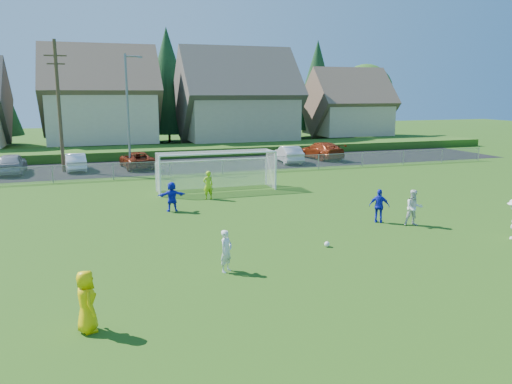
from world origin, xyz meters
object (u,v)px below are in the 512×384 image
at_px(car_b, 76,162).
at_px(car_g, 321,150).
at_px(car_f, 289,154).
at_px(player_blue_a, 379,206).
at_px(player_blue_b, 172,196).
at_px(soccer_ball, 327,244).
at_px(player_white_a, 226,251).
at_px(car_c, 137,160).
at_px(soccer_goal, 216,165).
at_px(player_white_b, 414,208).
at_px(car_a, 11,163).
at_px(referee, 86,301).
at_px(goalkeeper, 208,185).

xyz_separation_m(car_b, car_g, (21.58, 0.20, 0.09)).
bearing_deg(car_f, car_g, -153.43).
xyz_separation_m(player_blue_a, player_blue_b, (-9.00, 5.43, -0.02)).
xyz_separation_m(soccer_ball, player_blue_b, (-4.93, 8.12, 0.67)).
distance_m(player_white_a, car_f, 27.57).
relative_size(player_white_a, player_blue_b, 0.95).
xyz_separation_m(car_f, car_g, (3.81, 1.38, 0.04)).
distance_m(player_white_a, player_blue_a, 9.58).
xyz_separation_m(soccer_ball, player_blue_a, (4.07, 2.69, 0.70)).
height_order(player_blue_a, car_c, player_blue_a).
distance_m(car_f, car_g, 4.05).
xyz_separation_m(car_g, soccer_goal, (-12.96, -11.60, 0.84)).
height_order(player_white_b, car_g, player_white_b).
bearing_deg(car_a, player_blue_b, 120.61).
bearing_deg(referee, player_white_a, -68.97).
relative_size(player_blue_a, goalkeeper, 0.97).
relative_size(car_b, soccer_goal, 0.57).
height_order(player_blue_b, car_b, player_blue_b).
distance_m(player_white_a, car_b, 26.39).
bearing_deg(player_blue_a, car_c, -29.87).
bearing_deg(car_b, player_white_a, 97.76).
relative_size(player_white_a, car_b, 0.35).
xyz_separation_m(player_blue_b, car_a, (-9.65, 16.10, 0.01)).
xyz_separation_m(referee, car_c, (3.91, 28.72, -0.15)).
bearing_deg(referee, car_a, -2.70).
bearing_deg(player_blue_b, player_blue_a, 149.99).
bearing_deg(referee, car_g, -48.80).
relative_size(player_white_b, goalkeeper, 1.02).
relative_size(player_blue_a, soccer_goal, 0.22).
bearing_deg(car_f, soccer_ball, 78.15).
distance_m(player_white_a, soccer_goal, 14.81).
height_order(player_white_b, car_c, player_white_b).
bearing_deg(player_white_b, player_blue_b, 164.14).
xyz_separation_m(player_white_a, player_blue_b, (-0.35, 9.56, 0.04)).
xyz_separation_m(referee, player_white_a, (4.57, 3.13, -0.09)).
xyz_separation_m(player_white_b, soccer_goal, (-6.63, 11.31, 0.78)).
height_order(car_g, soccer_goal, soccer_goal).
xyz_separation_m(player_white_a, soccer_goal, (3.21, 14.43, 0.89)).
relative_size(player_white_a, player_white_b, 0.87).
relative_size(car_a, car_b, 1.11).
relative_size(referee, car_c, 0.34).
bearing_deg(player_blue_a, soccer_goal, -25.50).
height_order(referee, soccer_goal, soccer_goal).
bearing_deg(player_blue_b, player_white_b, 148.81).
xyz_separation_m(player_blue_b, car_g, (16.52, 16.47, 0.00)).
bearing_deg(goalkeeper, car_f, -136.87).
xyz_separation_m(player_blue_a, car_g, (7.52, 21.90, -0.02)).
height_order(player_blue_b, car_g, car_g).
distance_m(referee, goalkeeper, 16.43).
relative_size(car_b, car_g, 0.78).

